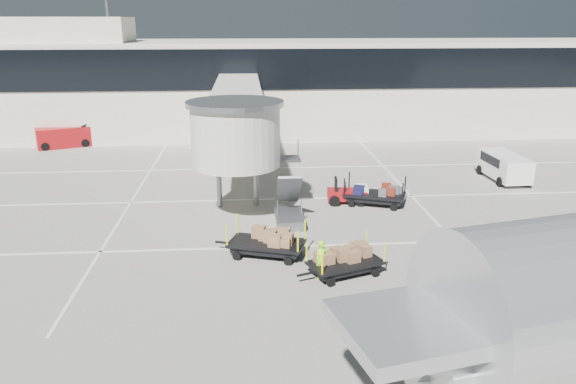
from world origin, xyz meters
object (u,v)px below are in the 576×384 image
object	(u,v)px
box_cart_near	(347,262)
box_cart_far	(267,243)
baggage_tug	(348,194)
belt_loader	(64,137)
minivan	(503,164)
ground_worker	(322,260)
suitcase_cart	(374,195)

from	to	relation	value
box_cart_near	box_cart_far	bearing A→B (deg)	124.56
box_cart_near	box_cart_far	distance (m)	3.79
baggage_tug	belt_loader	world-z (taller)	belt_loader
baggage_tug	minivan	world-z (taller)	minivan
ground_worker	minivan	bearing A→B (deg)	19.53
baggage_tug	ground_worker	xyz separation A→B (m)	(-2.73, -9.34, 0.27)
box_cart_near	ground_worker	bearing A→B (deg)	171.17
minivan	belt_loader	world-z (taller)	belt_loader
box_cart_near	box_cart_far	size ratio (longest dim) A/B	0.90
suitcase_cart	box_cart_far	bearing A→B (deg)	-112.17
box_cart_near	box_cart_far	xyz separation A→B (m)	(-3.11, 2.16, 0.06)
suitcase_cart	box_cart_near	distance (m)	9.22
suitcase_cart	box_cart_far	distance (m)	8.97
box_cart_near	minivan	distance (m)	18.03
belt_loader	minivan	bearing A→B (deg)	-44.26
ground_worker	belt_loader	size ratio (longest dim) A/B	0.34
baggage_tug	minivan	xyz separation A→B (m)	(10.67, 4.03, 0.47)
box_cart_far	minivan	world-z (taller)	minivan
minivan	belt_loader	size ratio (longest dim) A/B	0.95
box_cart_near	minivan	xyz separation A→B (m)	(12.33, 13.15, 0.45)
box_cart_far	belt_loader	distance (m)	27.63
baggage_tug	suitcase_cart	xyz separation A→B (m)	(1.35, -0.40, 0.03)
ground_worker	suitcase_cart	bearing A→B (deg)	40.08
baggage_tug	box_cart_far	bearing A→B (deg)	-119.43
suitcase_cart	belt_loader	size ratio (longest dim) A/B	0.88
ground_worker	box_cart_near	bearing A→B (deg)	-13.58
baggage_tug	box_cart_near	size ratio (longest dim) A/B	0.63
box_cart_far	ground_worker	bearing A→B (deg)	-31.42
suitcase_cart	belt_loader	world-z (taller)	belt_loader
suitcase_cart	minivan	bearing A→B (deg)	46.32
suitcase_cart	ground_worker	size ratio (longest dim) A/B	2.57
box_cart_far	minivan	size ratio (longest dim) A/B	0.91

